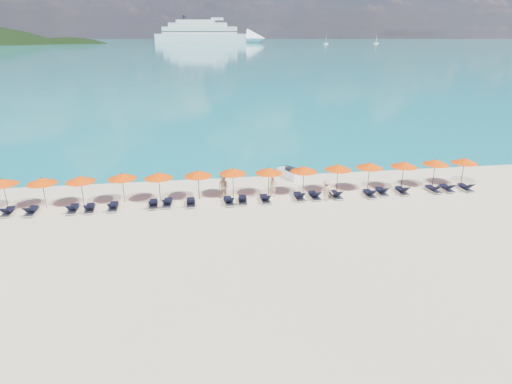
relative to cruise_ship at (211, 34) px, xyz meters
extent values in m
plane|color=beige|center=(-27.06, -600.18, -10.91)|extent=(1400.00, 1400.00, 0.00)
cube|color=#1FA9B2|center=(-27.06, 59.82, -10.91)|extent=(1600.00, 1300.00, 0.01)
ellipsoid|color=black|center=(-177.06, -40.18, -45.91)|extent=(162.00, 126.00, 85.50)
cube|color=white|center=(-12.98, 3.29, -5.21)|extent=(127.29, 53.00, 11.41)
cone|color=white|center=(60.03, -15.23, -5.21)|extent=(30.51, 30.51, 25.11)
cube|color=white|center=(-15.19, 3.86, 5.06)|extent=(102.12, 43.50, 9.13)
cube|color=white|center=(-17.41, 4.42, 11.91)|extent=(79.65, 35.74, 5.71)
cube|color=white|center=(-19.62, 4.98, 16.48)|extent=(54.47, 26.24, 3.99)
cube|color=black|center=(-15.19, 3.86, 3.35)|extent=(103.39, 44.03, 1.03)
cube|color=black|center=(-15.19, 3.86, 7.35)|extent=(100.84, 42.97, 1.03)
cylinder|color=black|center=(-34.88, 8.85, 21.04)|extent=(5.02, 5.02, 6.28)
cube|color=white|center=(130.28, -106.71, -10.23)|extent=(5.13, 1.71, 1.37)
cylinder|color=white|center=(130.28, -106.71, -5.79)|extent=(0.31, 0.31, 8.54)
cube|color=white|center=(196.87, -97.67, -10.20)|extent=(5.37, 1.79, 1.43)
cylinder|color=white|center=(196.87, -97.67, -5.54)|extent=(0.32, 0.32, 8.95)
cube|color=white|center=(-23.18, -590.76, -10.60)|extent=(1.88, 2.70, 0.58)
cube|color=black|center=(-23.09, -590.95, -10.18)|extent=(0.91, 1.18, 0.37)
cylinder|color=black|center=(-23.43, -590.18, -10.02)|extent=(0.56, 0.29, 0.06)
imported|color=tan|center=(-25.49, -595.27, -10.11)|extent=(0.69, 0.59, 1.60)
imported|color=tan|center=(-29.20, -595.10, -9.98)|extent=(1.03, 0.98, 1.86)
imported|color=tan|center=(-21.72, -596.54, -10.12)|extent=(1.12, 0.98, 1.59)
cylinder|color=black|center=(-44.44, -594.73, -9.81)|extent=(0.05, 0.05, 2.20)
cone|color=#EE4302|center=(-44.44, -594.73, -8.89)|extent=(2.10, 2.10, 0.42)
sphere|color=black|center=(-44.44, -594.73, -8.67)|extent=(0.08, 0.08, 0.08)
cylinder|color=black|center=(-41.81, -594.92, -9.81)|extent=(0.05, 0.05, 2.20)
cone|color=#EE4302|center=(-41.81, -594.92, -8.89)|extent=(2.10, 2.10, 0.42)
sphere|color=black|center=(-41.81, -594.92, -8.67)|extent=(0.08, 0.08, 0.08)
cylinder|color=black|center=(-39.25, -594.92, -9.81)|extent=(0.05, 0.05, 2.20)
cone|color=#EE4302|center=(-39.25, -594.92, -8.89)|extent=(2.10, 2.10, 0.42)
sphere|color=black|center=(-39.25, -594.92, -8.67)|extent=(0.08, 0.08, 0.08)
cylinder|color=black|center=(-36.44, -594.67, -9.81)|extent=(0.05, 0.05, 2.20)
cone|color=#EE4302|center=(-36.44, -594.67, -8.89)|extent=(2.10, 2.10, 0.42)
sphere|color=black|center=(-36.44, -594.67, -8.67)|extent=(0.08, 0.08, 0.08)
cylinder|color=black|center=(-33.86, -594.89, -9.81)|extent=(0.05, 0.05, 2.20)
cone|color=#EE4302|center=(-33.86, -594.89, -8.89)|extent=(2.10, 2.10, 0.42)
sphere|color=black|center=(-33.86, -594.89, -8.67)|extent=(0.08, 0.08, 0.08)
cylinder|color=black|center=(-31.01, -594.83, -9.81)|extent=(0.05, 0.05, 2.20)
cone|color=#EE4302|center=(-31.01, -594.83, -8.89)|extent=(2.10, 2.10, 0.42)
sphere|color=black|center=(-31.01, -594.83, -8.67)|extent=(0.08, 0.08, 0.08)
cylinder|color=black|center=(-28.42, -594.65, -9.81)|extent=(0.05, 0.05, 2.20)
cone|color=#EE4302|center=(-28.42, -594.65, -8.89)|extent=(2.10, 2.10, 0.42)
sphere|color=black|center=(-28.42, -594.65, -8.67)|extent=(0.08, 0.08, 0.08)
cylinder|color=black|center=(-25.74, -594.89, -9.81)|extent=(0.05, 0.05, 2.20)
cone|color=#EE4302|center=(-25.74, -594.89, -8.89)|extent=(2.10, 2.10, 0.42)
sphere|color=black|center=(-25.74, -594.89, -8.67)|extent=(0.08, 0.08, 0.08)
cylinder|color=black|center=(-23.06, -594.92, -9.81)|extent=(0.05, 0.05, 2.20)
cone|color=#EE4302|center=(-23.06, -594.92, -8.89)|extent=(2.10, 2.10, 0.42)
sphere|color=black|center=(-23.06, -594.92, -8.67)|extent=(0.08, 0.08, 0.08)
cylinder|color=black|center=(-20.33, -594.86, -9.81)|extent=(0.05, 0.05, 2.20)
cone|color=#EE4302|center=(-20.33, -594.86, -8.89)|extent=(2.10, 2.10, 0.42)
sphere|color=black|center=(-20.33, -594.86, -8.67)|extent=(0.08, 0.08, 0.08)
cylinder|color=black|center=(-17.74, -594.74, -9.81)|extent=(0.05, 0.05, 2.20)
cone|color=#EE4302|center=(-17.74, -594.74, -8.89)|extent=(2.10, 2.10, 0.42)
sphere|color=black|center=(-17.74, -594.74, -8.67)|extent=(0.08, 0.08, 0.08)
cylinder|color=black|center=(-14.95, -594.86, -9.81)|extent=(0.05, 0.05, 2.20)
cone|color=#EE4302|center=(-14.95, -594.86, -8.89)|extent=(2.10, 2.10, 0.42)
sphere|color=black|center=(-14.95, -594.86, -8.67)|extent=(0.08, 0.08, 0.08)
cylinder|color=black|center=(-12.16, -594.65, -9.81)|extent=(0.05, 0.05, 2.20)
cone|color=#EE4302|center=(-12.16, -594.65, -8.89)|extent=(2.10, 2.10, 0.42)
sphere|color=black|center=(-12.16, -594.65, -8.67)|extent=(0.08, 0.08, 0.08)
cylinder|color=black|center=(-9.64, -594.65, -9.81)|extent=(0.05, 0.05, 2.20)
cone|color=#EE4302|center=(-9.64, -594.65, -8.89)|extent=(2.10, 2.10, 0.42)
sphere|color=black|center=(-9.64, -594.65, -8.67)|extent=(0.08, 0.08, 0.08)
cube|color=silver|center=(-44.02, -595.84, -10.77)|extent=(0.71, 1.73, 0.06)
cube|color=black|center=(-44.03, -595.59, -10.61)|extent=(0.61, 1.13, 0.04)
cube|color=black|center=(-43.99, -596.38, -10.36)|extent=(0.58, 0.57, 0.43)
cube|color=silver|center=(-42.47, -595.97, -10.77)|extent=(0.63, 1.70, 0.06)
cube|color=black|center=(-42.47, -595.72, -10.61)|extent=(0.55, 1.10, 0.04)
cube|color=black|center=(-42.47, -596.52, -10.36)|extent=(0.55, 0.54, 0.43)
cube|color=silver|center=(-39.74, -596.00, -10.77)|extent=(0.64, 1.71, 0.06)
cube|color=black|center=(-39.74, -595.75, -10.61)|extent=(0.56, 1.10, 0.04)
cube|color=black|center=(-39.73, -596.55, -10.36)|extent=(0.55, 0.54, 0.43)
cube|color=silver|center=(-38.62, -596.04, -10.77)|extent=(0.75, 1.74, 0.06)
cube|color=black|center=(-38.64, -595.79, -10.61)|extent=(0.63, 1.14, 0.04)
cube|color=black|center=(-38.58, -596.59, -10.36)|extent=(0.59, 0.58, 0.43)
cube|color=silver|center=(-37.04, -595.97, -10.77)|extent=(0.67, 1.72, 0.06)
cube|color=black|center=(-37.05, -595.72, -10.61)|extent=(0.58, 1.11, 0.04)
cube|color=black|center=(-37.03, -596.52, -10.36)|extent=(0.56, 0.55, 0.43)
cube|color=silver|center=(-34.29, -595.89, -10.77)|extent=(0.68, 1.72, 0.06)
cube|color=black|center=(-34.30, -595.65, -10.61)|extent=(0.59, 1.12, 0.04)
cube|color=black|center=(-34.27, -596.44, -10.36)|extent=(0.57, 0.56, 0.43)
cube|color=silver|center=(-33.30, -595.81, -10.77)|extent=(0.76, 1.75, 0.06)
cube|color=black|center=(-33.28, -595.56, -10.61)|extent=(0.64, 1.14, 0.04)
cube|color=black|center=(-33.34, -596.36, -10.36)|extent=(0.59, 0.58, 0.43)
cube|color=silver|center=(-31.63, -595.99, -10.77)|extent=(0.62, 1.70, 0.06)
cube|color=black|center=(-31.63, -595.74, -10.61)|extent=(0.55, 1.10, 0.04)
cube|color=black|center=(-31.63, -596.54, -10.36)|extent=(0.55, 0.54, 0.43)
cube|color=silver|center=(-28.90, -596.13, -10.77)|extent=(0.77, 1.75, 0.06)
cube|color=black|center=(-28.93, -595.88, -10.61)|extent=(0.65, 1.15, 0.04)
cube|color=black|center=(-28.86, -596.67, -10.36)|extent=(0.60, 0.58, 0.43)
cube|color=silver|center=(-27.88, -596.06, -10.77)|extent=(0.76, 1.75, 0.06)
cube|color=black|center=(-27.86, -595.81, -10.61)|extent=(0.64, 1.14, 0.04)
cube|color=black|center=(-27.93, -596.61, -10.36)|extent=(0.59, 0.58, 0.43)
cube|color=silver|center=(-26.21, -596.08, -10.77)|extent=(0.68, 1.72, 0.06)
cube|color=black|center=(-26.22, -595.83, -10.61)|extent=(0.59, 1.12, 0.04)
cube|color=black|center=(-26.19, -596.63, -10.36)|extent=(0.57, 0.56, 0.43)
cube|color=silver|center=(-23.61, -595.95, -10.77)|extent=(0.62, 1.70, 0.06)
cube|color=black|center=(-23.61, -595.70, -10.61)|extent=(0.55, 1.10, 0.04)
cube|color=black|center=(-23.62, -596.50, -10.36)|extent=(0.55, 0.54, 0.43)
cube|color=silver|center=(-22.44, -595.96, -10.77)|extent=(0.69, 1.72, 0.06)
cube|color=black|center=(-22.45, -595.71, -10.61)|extent=(0.59, 1.12, 0.04)
cube|color=black|center=(-22.42, -596.51, -10.36)|extent=(0.57, 0.56, 0.43)
cube|color=silver|center=(-20.80, -596.02, -10.77)|extent=(0.72, 1.73, 0.06)
cube|color=black|center=(-20.81, -595.77, -10.61)|extent=(0.61, 1.13, 0.04)
cube|color=black|center=(-20.77, -596.57, -10.36)|extent=(0.58, 0.57, 0.43)
cube|color=silver|center=(-18.19, -596.18, -10.77)|extent=(0.70, 1.73, 0.06)
cube|color=black|center=(-18.18, -595.93, -10.61)|extent=(0.60, 1.12, 0.04)
cube|color=black|center=(-18.22, -596.73, -10.36)|extent=(0.57, 0.56, 0.43)
cube|color=silver|center=(-17.06, -595.86, -10.77)|extent=(0.76, 1.75, 0.06)
cube|color=black|center=(-17.04, -595.61, -10.61)|extent=(0.64, 1.14, 0.04)
cube|color=black|center=(-17.10, -596.40, -10.36)|extent=(0.59, 0.58, 0.43)
cube|color=silver|center=(-15.44, -595.93, -10.77)|extent=(0.70, 1.73, 0.06)
cube|color=black|center=(-15.43, -595.68, -10.61)|extent=(0.60, 1.12, 0.04)
cube|color=black|center=(-15.47, -596.48, -10.36)|extent=(0.57, 0.56, 0.43)
cube|color=silver|center=(-12.84, -595.94, -10.77)|extent=(0.78, 1.75, 0.06)
cube|color=black|center=(-12.86, -595.69, -10.61)|extent=(0.65, 1.15, 0.04)
cube|color=black|center=(-12.78, -596.48, -10.36)|extent=(0.60, 0.59, 0.43)
cube|color=silver|center=(-11.67, -595.90, -10.77)|extent=(0.68, 1.72, 0.06)
cube|color=black|center=(-11.66, -595.65, -10.61)|extent=(0.59, 1.12, 0.04)
cube|color=black|center=(-11.69, -596.45, -10.36)|extent=(0.57, 0.55, 0.43)
cube|color=silver|center=(-10.13, -595.98, -10.77)|extent=(0.65, 1.71, 0.06)
cube|color=black|center=(-10.13, -595.73, -10.61)|extent=(0.57, 1.11, 0.04)
cube|color=black|center=(-10.14, -596.53, -10.36)|extent=(0.56, 0.55, 0.43)
camera|label=1|loc=(-31.21, -624.97, 0.71)|focal=30.00mm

